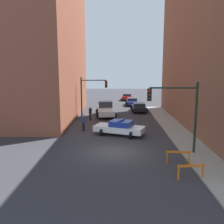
# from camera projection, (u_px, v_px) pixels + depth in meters

# --- Properties ---
(ground_plane) EXTENTS (120.00, 120.00, 0.00)m
(ground_plane) POSITION_uv_depth(u_px,v_px,m) (115.00, 152.00, 19.06)
(ground_plane) COLOR #2D2D33
(sidewalk_right) EXTENTS (2.40, 44.00, 0.12)m
(sidewalk_right) POSITION_uv_depth(u_px,v_px,m) (196.00, 152.00, 18.94)
(sidewalk_right) COLOR gray
(sidewalk_right) RESTS_ON ground_plane
(building_corner_left) EXTENTS (14.00, 20.00, 23.84)m
(building_corner_left) POSITION_uv_depth(u_px,v_px,m) (19.00, 23.00, 31.00)
(building_corner_left) COLOR brown
(building_corner_left) RESTS_ON ground_plane
(traffic_light_near) EXTENTS (3.64, 0.35, 5.20)m
(traffic_light_near) POSITION_uv_depth(u_px,v_px,m) (180.00, 107.00, 18.02)
(traffic_light_near) COLOR black
(traffic_light_near) RESTS_ON sidewalk_right
(traffic_light_far) EXTENTS (3.44, 0.35, 5.20)m
(traffic_light_far) POSITION_uv_depth(u_px,v_px,m) (90.00, 91.00, 32.02)
(traffic_light_far) COLOR black
(traffic_light_far) RESTS_ON ground_plane
(police_car) EXTENTS (5.05, 3.37, 1.52)m
(police_car) POSITION_uv_depth(u_px,v_px,m) (120.00, 128.00, 23.76)
(police_car) COLOR white
(police_car) RESTS_ON ground_plane
(white_truck) EXTENTS (2.98, 5.57, 1.90)m
(white_truck) POSITION_uv_depth(u_px,v_px,m) (106.00, 109.00, 33.26)
(white_truck) COLOR silver
(white_truck) RESTS_ON ground_plane
(parked_car_near) EXTENTS (2.38, 4.36, 1.31)m
(parked_car_near) POSITION_uv_depth(u_px,v_px,m) (139.00, 107.00, 36.57)
(parked_car_near) COLOR black
(parked_car_near) RESTS_ON ground_plane
(parked_car_mid) EXTENTS (2.33, 4.34, 1.31)m
(parked_car_mid) POSITION_uv_depth(u_px,v_px,m) (132.00, 101.00, 42.93)
(parked_car_mid) COLOR navy
(parked_car_mid) RESTS_ON ground_plane
(parked_car_far) EXTENTS (2.44, 4.40, 1.31)m
(parked_car_far) POSITION_uv_depth(u_px,v_px,m) (127.00, 97.00, 50.08)
(parked_car_far) COLOR maroon
(parked_car_far) RESTS_ON ground_plane
(pedestrian_crossing) EXTENTS (0.46, 0.46, 1.66)m
(pedestrian_crossing) POSITION_uv_depth(u_px,v_px,m) (83.00, 122.00, 25.42)
(pedestrian_crossing) COLOR black
(pedestrian_crossing) RESTS_ON ground_plane
(pedestrian_corner) EXTENTS (0.51, 0.51, 1.66)m
(pedestrian_corner) POSITION_uv_depth(u_px,v_px,m) (90.00, 113.00, 30.68)
(pedestrian_corner) COLOR black
(pedestrian_corner) RESTS_ON ground_plane
(barrier_front) EXTENTS (1.60, 0.32, 0.90)m
(barrier_front) POSITION_uv_depth(u_px,v_px,m) (191.00, 169.00, 14.19)
(barrier_front) COLOR orange
(barrier_front) RESTS_ON ground_plane
(barrier_mid) EXTENTS (1.60, 0.25, 0.90)m
(barrier_mid) POSITION_uv_depth(u_px,v_px,m) (178.00, 155.00, 16.52)
(barrier_mid) COLOR orange
(barrier_mid) RESTS_ON ground_plane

